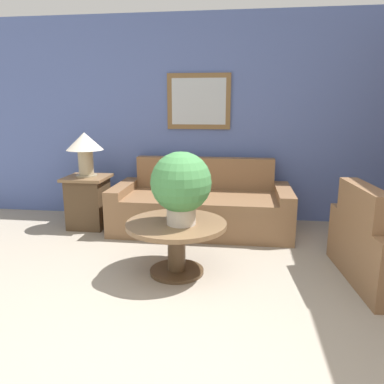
{
  "coord_description": "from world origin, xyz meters",
  "views": [
    {
      "loc": [
        0.32,
        -1.61,
        1.48
      ],
      "look_at": [
        -0.19,
        2.19,
        0.59
      ],
      "focal_mm": 35.0,
      "sensor_mm": 36.0,
      "label": 1
    }
  ],
  "objects_px": {
    "coffee_table": "(176,236)",
    "side_table": "(88,201)",
    "table_lamp": "(85,146)",
    "couch_main": "(202,207)",
    "potted_plant_on_table": "(181,185)"
  },
  "relations": [
    {
      "from": "coffee_table",
      "to": "side_table",
      "type": "distance_m",
      "value": 1.75
    },
    {
      "from": "couch_main",
      "to": "coffee_table",
      "type": "height_order",
      "value": "couch_main"
    },
    {
      "from": "side_table",
      "to": "couch_main",
      "type": "bearing_deg",
      "value": 3.83
    },
    {
      "from": "coffee_table",
      "to": "potted_plant_on_table",
      "type": "height_order",
      "value": "potted_plant_on_table"
    },
    {
      "from": "coffee_table",
      "to": "side_table",
      "type": "bearing_deg",
      "value": 138.39
    },
    {
      "from": "couch_main",
      "to": "table_lamp",
      "type": "bearing_deg",
      "value": -176.17
    },
    {
      "from": "side_table",
      "to": "table_lamp",
      "type": "xyz_separation_m",
      "value": [
        0.0,
        0.0,
        0.68
      ]
    },
    {
      "from": "coffee_table",
      "to": "couch_main",
      "type": "bearing_deg",
      "value": 85.89
    },
    {
      "from": "coffee_table",
      "to": "side_table",
      "type": "height_order",
      "value": "side_table"
    },
    {
      "from": "couch_main",
      "to": "side_table",
      "type": "relative_size",
      "value": 3.29
    },
    {
      "from": "coffee_table",
      "to": "table_lamp",
      "type": "distance_m",
      "value": 1.87
    },
    {
      "from": "couch_main",
      "to": "side_table",
      "type": "xyz_separation_m",
      "value": [
        -1.4,
        -0.09,
        0.05
      ]
    },
    {
      "from": "couch_main",
      "to": "potted_plant_on_table",
      "type": "relative_size",
      "value": 3.34
    },
    {
      "from": "table_lamp",
      "to": "potted_plant_on_table",
      "type": "bearing_deg",
      "value": -41.51
    },
    {
      "from": "coffee_table",
      "to": "table_lamp",
      "type": "bearing_deg",
      "value": 138.39
    }
  ]
}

